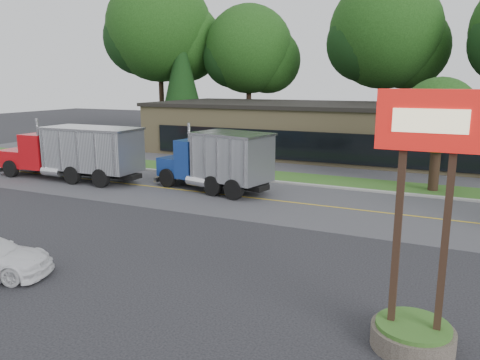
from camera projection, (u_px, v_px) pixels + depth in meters
name	position (u px, v px, depth m)	size (l,w,h in m)	color
ground	(122.00, 247.00, 17.53)	(140.00, 140.00, 0.00)	#38383D
road	(229.00, 196.00, 25.51)	(60.00, 8.00, 0.02)	#5C5C62
center_line	(229.00, 196.00, 25.51)	(60.00, 0.12, 0.01)	gold
curb	(259.00, 181.00, 29.23)	(60.00, 0.30, 0.12)	#9E9E99
grass_verge	(269.00, 176.00, 30.82)	(60.00, 3.40, 0.03)	#2C6221
far_parking	(294.00, 164.00, 35.25)	(60.00, 7.00, 0.02)	#5C5C62
strip_mall	(340.00, 131.00, 39.32)	(32.00, 12.00, 4.00)	#9E8B61
bilo_sign	(418.00, 266.00, 10.54)	(2.20, 1.90, 5.95)	#6B6054
tree_far_a	(162.00, 34.00, 51.91)	(12.41, 11.68, 17.70)	#382619
tree_far_b	(251.00, 54.00, 49.99)	(9.90, 9.32, 14.13)	#382619
tree_far_c	(387.00, 38.00, 43.96)	(11.08, 10.42, 15.80)	#382619
evergreen_left	(182.00, 79.00, 49.44)	(5.09, 5.09, 11.57)	#382619
tree_verge	(440.00, 119.00, 25.85)	(4.47, 4.20, 6.37)	#382619
dump_truck_red	(75.00, 151.00, 29.22)	(10.54, 2.77, 3.36)	black
dump_truck_blue	(219.00, 160.00, 26.24)	(7.32, 4.01, 3.36)	black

